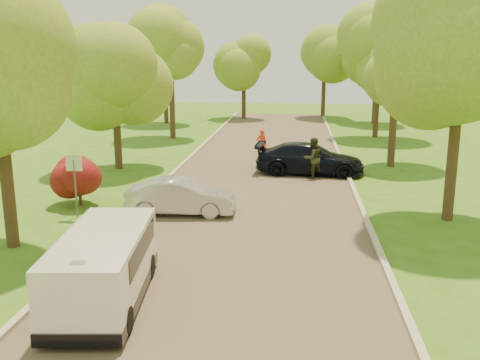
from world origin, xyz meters
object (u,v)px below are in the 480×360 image
at_px(minivan, 104,266).
at_px(person_olive, 313,158).
at_px(longboard, 83,336).
at_px(person_striped, 262,144).
at_px(dark_sedan, 310,159).
at_px(street_sign, 74,173).
at_px(skateboarder, 80,299).
at_px(silver_sedan, 181,197).

xyz_separation_m(minivan, person_olive, (4.95, 13.09, 0.08)).
bearing_deg(longboard, person_striped, -98.57).
bearing_deg(longboard, dark_sedan, -108.88).
distance_m(minivan, dark_sedan, 14.81).
bearing_deg(person_olive, dark_sedan, -118.56).
bearing_deg(street_sign, skateboarder, -66.74).
bearing_deg(longboard, skateboarder, -92.14).
bearing_deg(silver_sedan, minivan, 175.65).
distance_m(street_sign, silver_sedan, 3.70).
relative_size(minivan, silver_sedan, 1.18).
height_order(street_sign, minivan, street_sign).
distance_m(silver_sedan, longboard, 8.63).
relative_size(dark_sedan, longboard, 6.24).
height_order(minivan, longboard, minivan).
xyz_separation_m(silver_sedan, skateboarder, (-0.11, -8.61, 0.26)).
bearing_deg(person_olive, person_striped, -96.43).
xyz_separation_m(street_sign, person_striped, (5.59, 11.62, -0.79)).
relative_size(silver_sedan, dark_sedan, 0.75).
relative_size(minivan, skateboarder, 2.88).
xyz_separation_m(street_sign, skateboarder, (3.39, -7.89, -0.68)).
height_order(dark_sedan, person_striped, person_striped).
xyz_separation_m(minivan, silver_sedan, (0.24, 6.94, -0.23)).
relative_size(longboard, person_olive, 0.43).
bearing_deg(dark_sedan, person_striped, 36.85).
bearing_deg(person_striped, dark_sedan, 112.54).
bearing_deg(person_striped, person_olive, 108.26).
bearing_deg(silver_sedan, longboard, 176.91).
xyz_separation_m(street_sign, silver_sedan, (3.50, 0.72, -0.94)).
distance_m(minivan, person_striped, 18.00).
distance_m(silver_sedan, dark_sedan, 8.42).
xyz_separation_m(silver_sedan, longboard, (-0.11, -8.61, -0.54)).
bearing_deg(dark_sedan, minivan, 164.69).
bearing_deg(minivan, person_olive, 63.25).
bearing_deg(silver_sedan, skateboarder, 176.91).
bearing_deg(dark_sedan, street_sign, 137.59).
xyz_separation_m(minivan, longboard, (0.13, -1.67, -0.76)).
xyz_separation_m(street_sign, dark_sedan, (8.10, 7.77, -0.83)).
xyz_separation_m(silver_sedan, person_olive, (4.71, 6.15, 0.30)).
height_order(skateboarder, person_olive, person_olive).
bearing_deg(skateboarder, street_sign, -68.87).
bearing_deg(person_olive, silver_sedan, 17.34).
distance_m(silver_sedan, person_olive, 7.75).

